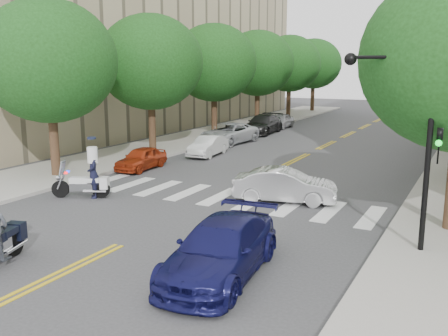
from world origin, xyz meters
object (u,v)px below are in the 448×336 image
Objects in this scene: motorcycle_parked at (86,185)px; sedan_blue at (221,249)px; officer_standing at (93,174)px; convertible at (285,185)px.

sedan_blue is at bearing -142.84° from motorcycle_parked.
convertible is (7.21, 3.05, -0.35)m from officer_standing.
officer_standing reaches higher than sedan_blue.
sedan_blue is (8.32, -4.46, -0.30)m from officer_standing.
sedan_blue reaches higher than convertible.
convertible is at bearing -93.15° from motorcycle_parked.
sedan_blue is at bearing 16.24° from officer_standing.
sedan_blue is (8.61, -4.29, 0.18)m from motorcycle_parked.
officer_standing is at bearing 98.57° from convertible.
motorcycle_parked is 9.62m from sedan_blue.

